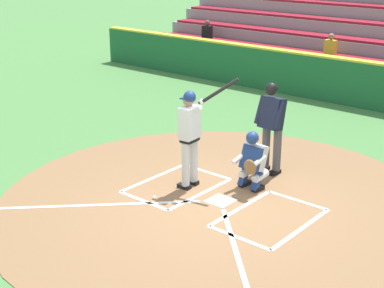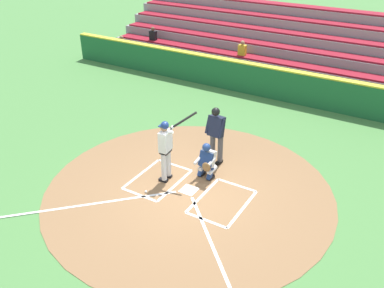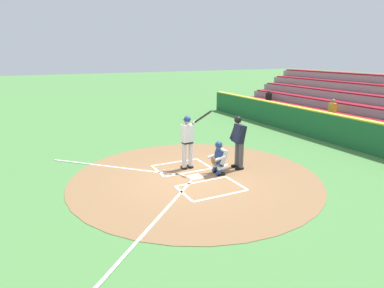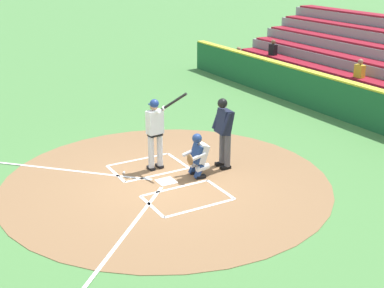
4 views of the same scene
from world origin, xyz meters
TOP-DOWN VIEW (x-y plane):
  - ground_plane at (0.00, 0.00)m, footprint 120.00×120.00m
  - dirt_circle at (0.00, 0.00)m, footprint 8.00×8.00m
  - home_plate_and_chalk at (0.00, 0.88)m, footprint 7.93×4.91m
  - batter at (0.83, -0.14)m, footprint 0.90×0.77m
  - catcher at (-0.10, -0.83)m, footprint 0.59×0.64m
  - plate_umpire at (0.08, -1.71)m, footprint 0.60×0.45m
  - baseball at (0.96, 0.71)m, footprint 0.07×0.07m
  - backstop_wall at (0.00, -7.50)m, footprint 22.00×0.36m

SIDE VIEW (x-z plane):
  - ground_plane at x=0.00m, z-range 0.00..0.00m
  - dirt_circle at x=0.00m, z-range 0.00..0.01m
  - home_plate_and_chalk at x=0.00m, z-range 0.01..0.02m
  - baseball at x=0.96m, z-range 0.00..0.07m
  - catcher at x=-0.10m, z-range 0.02..1.15m
  - backstop_wall at x=0.00m, z-range 0.00..1.31m
  - plate_umpire at x=0.08m, z-range 0.14..2.01m
  - batter at x=0.83m, z-range 0.04..2.16m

